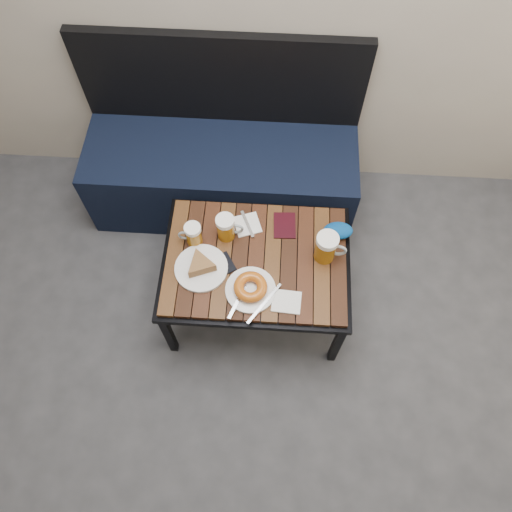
# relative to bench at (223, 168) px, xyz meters

# --- Properties ---
(room_shell) EXTENTS (4.00, 4.00, 4.00)m
(room_shell) POSITION_rel_bench_xyz_m (0.16, -1.26, 1.48)
(room_shell) COLOR gray
(room_shell) RESTS_ON ground
(bench) EXTENTS (1.40, 0.50, 0.95)m
(bench) POSITION_rel_bench_xyz_m (0.00, 0.00, 0.00)
(bench) COLOR black
(bench) RESTS_ON ground
(cafe_table) EXTENTS (0.84, 0.62, 0.47)m
(cafe_table) POSITION_rel_bench_xyz_m (0.22, -0.64, 0.16)
(cafe_table) COLOR black
(cafe_table) RESTS_ON ground
(beer_mug_left) EXTENTS (0.11, 0.07, 0.12)m
(beer_mug_left) POSITION_rel_bench_xyz_m (-0.06, -0.57, 0.26)
(beer_mug_left) COLOR #8C540B
(beer_mug_left) RESTS_ON cafe_table
(beer_mug_centre) EXTENTS (0.12, 0.08, 0.13)m
(beer_mug_centre) POSITION_rel_bench_xyz_m (0.08, -0.53, 0.27)
(beer_mug_centre) COLOR #8C540B
(beer_mug_centre) RESTS_ON cafe_table
(beer_mug_right) EXTENTS (0.14, 0.10, 0.15)m
(beer_mug_right) POSITION_rel_bench_xyz_m (0.52, -0.61, 0.28)
(beer_mug_right) COLOR #8C540B
(beer_mug_right) RESTS_ON cafe_table
(plate_pie) EXTENTS (0.23, 0.23, 0.07)m
(plate_pie) POSITION_rel_bench_xyz_m (-0.02, -0.71, 0.23)
(plate_pie) COLOR white
(plate_pie) RESTS_ON cafe_table
(plate_bagel) EXTENTS (0.24, 0.27, 0.06)m
(plate_bagel) POSITION_rel_bench_xyz_m (0.21, -0.80, 0.22)
(plate_bagel) COLOR white
(plate_bagel) RESTS_ON cafe_table
(napkin_left) EXTENTS (0.14, 0.14, 0.01)m
(napkin_left) POSITION_rel_bench_xyz_m (0.17, -0.47, 0.20)
(napkin_left) COLOR white
(napkin_left) RESTS_ON cafe_table
(napkin_right) EXTENTS (0.13, 0.11, 0.01)m
(napkin_right) POSITION_rel_bench_xyz_m (0.36, -0.84, 0.20)
(napkin_right) COLOR white
(napkin_right) RESTS_ON cafe_table
(passport_navy) EXTENTS (0.18, 0.16, 0.01)m
(passport_navy) POSITION_rel_bench_xyz_m (0.05, -0.70, 0.20)
(passport_navy) COLOR black
(passport_navy) RESTS_ON cafe_table
(passport_burgundy) EXTENTS (0.11, 0.14, 0.01)m
(passport_burgundy) POSITION_rel_bench_xyz_m (0.34, -0.46, 0.20)
(passport_burgundy) COLOR black
(passport_burgundy) RESTS_ON cafe_table
(knit_pouch) EXTENTS (0.14, 0.10, 0.06)m
(knit_pouch) POSITION_rel_bench_xyz_m (0.58, -0.49, 0.23)
(knit_pouch) COLOR #051B8D
(knit_pouch) RESTS_ON cafe_table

